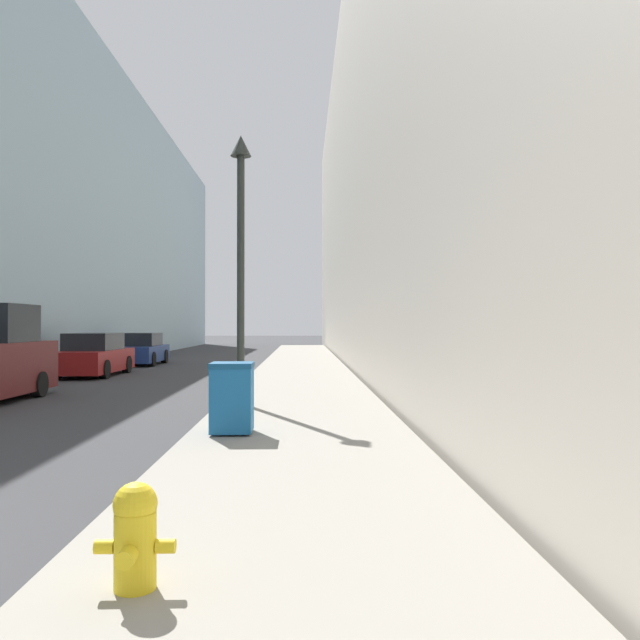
# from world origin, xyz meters

# --- Properties ---
(sidewalk_right) EXTENTS (3.50, 60.00, 0.15)m
(sidewalk_right) POSITION_xyz_m (5.19, 18.00, 0.07)
(sidewalk_right) COLOR gray
(sidewalk_right) RESTS_ON ground
(building_right_stone) EXTENTS (12.00, 60.00, 17.37)m
(building_right_stone) POSITION_xyz_m (13.04, 26.00, 8.68)
(building_right_stone) COLOR beige
(building_right_stone) RESTS_ON ground
(fire_hydrant) EXTENTS (0.50, 0.39, 0.67)m
(fire_hydrant) POSITION_xyz_m (4.17, 0.92, 0.50)
(fire_hydrant) COLOR yellow
(fire_hydrant) RESTS_ON sidewalk_right
(trash_bin) EXTENTS (0.64, 0.66, 1.09)m
(trash_bin) POSITION_xyz_m (4.14, 6.54, 0.71)
(trash_bin) COLOR #19609E
(trash_bin) RESTS_ON sidewalk_right
(lamppost) EXTENTS (0.44, 0.44, 5.67)m
(lamppost) POSITION_xyz_m (3.91, 10.12, 3.53)
(lamppost) COLOR #2D332D
(lamppost) RESTS_ON sidewalk_right
(parked_sedan_near) EXTENTS (1.82, 4.39, 1.52)m
(parked_sedan_near) POSITION_xyz_m (-2.23, 19.37, 0.70)
(parked_sedan_near) COLOR maroon
(parked_sedan_near) RESTS_ON ground
(parked_sedan_far) EXTENTS (1.99, 4.07, 1.44)m
(parked_sedan_far) POSITION_xyz_m (-2.22, 25.45, 0.67)
(parked_sedan_far) COLOR navy
(parked_sedan_far) RESTS_ON ground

